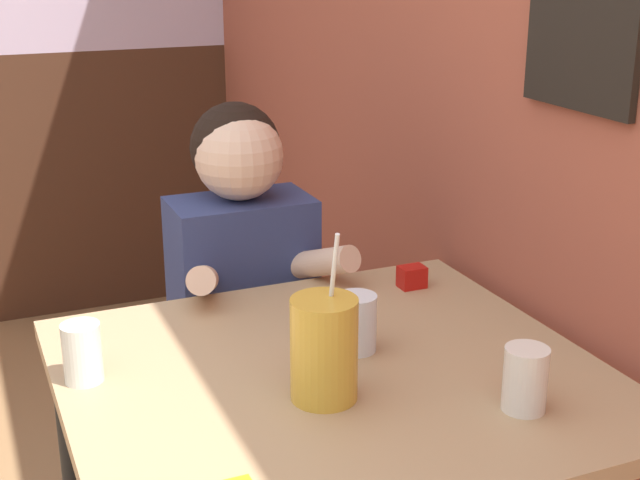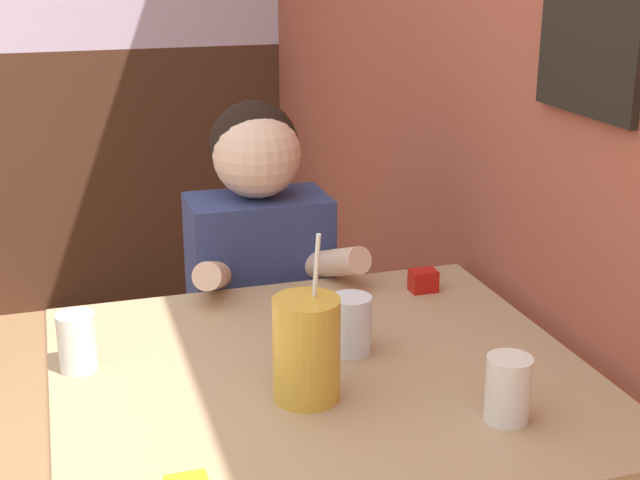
% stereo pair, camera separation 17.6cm
% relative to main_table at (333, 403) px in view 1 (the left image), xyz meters
% --- Properties ---
extents(brick_wall_right, '(0.08, 4.76, 2.70)m').
position_rel_main_table_xyz_m(brick_wall_right, '(0.55, 0.94, 0.65)').
color(brick_wall_right, '#9E4C38').
rests_on(brick_wall_right, ground_plane).
extents(main_table, '(0.98, 0.91, 0.76)m').
position_rel_main_table_xyz_m(main_table, '(0.00, 0.00, 0.00)').
color(main_table, tan).
rests_on(main_table, ground_plane).
extents(person_seated, '(0.42, 0.41, 1.16)m').
position_rel_main_table_xyz_m(person_seated, '(0.02, 0.60, -0.07)').
color(person_seated, navy).
rests_on(person_seated, ground_plane).
extents(cocktail_pitcher, '(0.12, 0.12, 0.30)m').
position_rel_main_table_xyz_m(cocktail_pitcher, '(-0.06, -0.08, 0.16)').
color(cocktail_pitcher, gold).
rests_on(cocktail_pitcher, main_table).
extents(glass_near_pitcher, '(0.08, 0.08, 0.11)m').
position_rel_main_table_xyz_m(glass_near_pitcher, '(0.08, 0.07, 0.12)').
color(glass_near_pitcher, silver).
rests_on(glass_near_pitcher, main_table).
extents(glass_center, '(0.07, 0.07, 0.11)m').
position_rel_main_table_xyz_m(glass_center, '(-0.43, 0.14, 0.12)').
color(glass_center, silver).
rests_on(glass_center, main_table).
extents(glass_far_side, '(0.08, 0.08, 0.11)m').
position_rel_main_table_xyz_m(glass_far_side, '(0.24, -0.25, 0.12)').
color(glass_far_side, silver).
rests_on(glass_far_side, main_table).
extents(condiment_ketchup, '(0.06, 0.04, 0.05)m').
position_rel_main_table_xyz_m(condiment_ketchup, '(0.34, 0.31, 0.09)').
color(condiment_ketchup, '#B7140F').
rests_on(condiment_ketchup, main_table).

